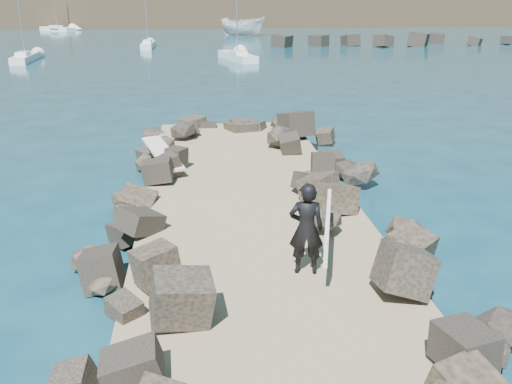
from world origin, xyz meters
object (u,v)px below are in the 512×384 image
boat_imported (243,26)px  surfer_with_board (309,228)px  surfboard_resting (163,157)px  sailboat_a (25,58)px

boat_imported → surfer_with_board: boat_imported is taller
surfboard_resting → sailboat_a: bearing=89.4°
surfboard_resting → boat_imported: size_ratio=0.36×
surfboard_resting → surfer_with_board: (3.43, -7.76, 0.56)m
boat_imported → sailboat_a: (-22.96, -30.69, -1.03)m
boat_imported → sailboat_a: 38.34m
surfboard_resting → sailboat_a: (-14.77, 38.02, -0.69)m
surfboard_resting → boat_imported: 69.19m
surfer_with_board → sailboat_a: (-18.20, 45.78, -1.26)m
boat_imported → surfer_with_board: size_ratio=2.95×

